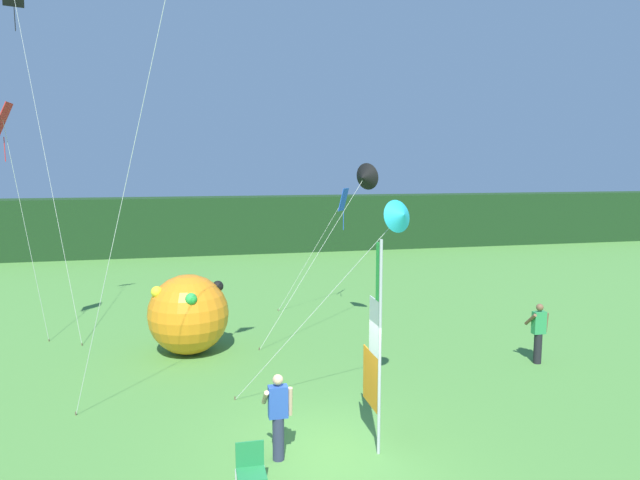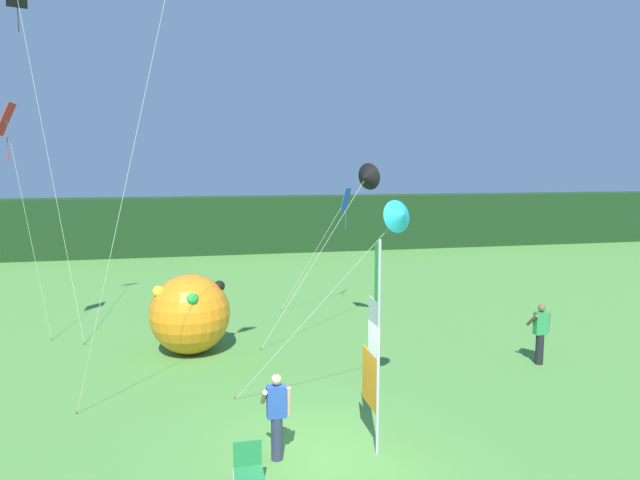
{
  "view_description": "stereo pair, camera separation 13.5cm",
  "coord_description": "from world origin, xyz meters",
  "px_view_note": "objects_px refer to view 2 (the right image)",
  "views": [
    {
      "loc": [
        -2.52,
        -9.97,
        5.51
      ],
      "look_at": [
        0.37,
        2.64,
        3.82
      ],
      "focal_mm": 32.07,
      "sensor_mm": 36.0,
      "label": 1
    },
    {
      "loc": [
        -2.39,
        -10.0,
        5.51
      ],
      "look_at": [
        0.37,
        2.64,
        3.82
      ],
      "focal_mm": 32.07,
      "sensor_mm": 36.0,
      "label": 2
    }
  ],
  "objects_px": {
    "kite_black_delta_2": "(366,178)",
    "kite_red_diamond_3": "(8,129)",
    "folding_chair": "(248,466)",
    "kite_cyan_delta_5": "(400,216)",
    "banner_flag": "(374,349)",
    "person_mid_field": "(540,332)",
    "kite_black_diamond_0": "(22,21)",
    "inflatable_balloon": "(190,314)",
    "person_near_banner": "(277,414)",
    "kite_blue_diamond_1": "(343,204)"
  },
  "relations": [
    {
      "from": "person_mid_field",
      "to": "kite_black_diamond_0",
      "type": "distance_m",
      "value": 17.63
    },
    {
      "from": "person_near_banner",
      "to": "kite_cyan_delta_5",
      "type": "distance_m",
      "value": 4.71
    },
    {
      "from": "kite_cyan_delta_5",
      "to": "kite_black_diamond_0",
      "type": "bearing_deg",
      "value": 139.11
    },
    {
      "from": "kite_black_diamond_0",
      "to": "kite_red_diamond_3",
      "type": "height_order",
      "value": "kite_black_diamond_0"
    },
    {
      "from": "kite_black_diamond_0",
      "to": "person_near_banner",
      "type": "bearing_deg",
      "value": -55.43
    },
    {
      "from": "inflatable_balloon",
      "to": "kite_black_delta_2",
      "type": "distance_m",
      "value": 6.81
    },
    {
      "from": "folding_chair",
      "to": "kite_blue_diamond_1",
      "type": "height_order",
      "value": "kite_blue_diamond_1"
    },
    {
      "from": "person_mid_field",
      "to": "kite_cyan_delta_5",
      "type": "bearing_deg",
      "value": -154.94
    },
    {
      "from": "kite_red_diamond_3",
      "to": "kite_cyan_delta_5",
      "type": "relative_size",
      "value": 1.5
    },
    {
      "from": "person_near_banner",
      "to": "kite_blue_diamond_1",
      "type": "bearing_deg",
      "value": 69.02
    },
    {
      "from": "person_mid_field",
      "to": "kite_blue_diamond_1",
      "type": "distance_m",
      "value": 8.45
    },
    {
      "from": "person_near_banner",
      "to": "kite_blue_diamond_1",
      "type": "height_order",
      "value": "kite_blue_diamond_1"
    },
    {
      "from": "kite_black_delta_2",
      "to": "kite_red_diamond_3",
      "type": "bearing_deg",
      "value": 175.35
    },
    {
      "from": "banner_flag",
      "to": "person_mid_field",
      "type": "height_order",
      "value": "banner_flag"
    },
    {
      "from": "banner_flag",
      "to": "folding_chair",
      "type": "relative_size",
      "value": 4.68
    },
    {
      "from": "banner_flag",
      "to": "person_near_banner",
      "type": "relative_size",
      "value": 2.5
    },
    {
      "from": "inflatable_balloon",
      "to": "person_near_banner",
      "type": "bearing_deg",
      "value": -76.34
    },
    {
      "from": "inflatable_balloon",
      "to": "kite_black_diamond_0",
      "type": "bearing_deg",
      "value": 152.28
    },
    {
      "from": "kite_black_diamond_0",
      "to": "person_mid_field",
      "type": "bearing_deg",
      "value": -21.29
    },
    {
      "from": "banner_flag",
      "to": "kite_black_delta_2",
      "type": "distance_m",
      "value": 8.07
    },
    {
      "from": "kite_cyan_delta_5",
      "to": "kite_blue_diamond_1",
      "type": "bearing_deg",
      "value": 82.68
    },
    {
      "from": "person_near_banner",
      "to": "kite_red_diamond_3",
      "type": "bearing_deg",
      "value": 129.15
    },
    {
      "from": "folding_chair",
      "to": "kite_cyan_delta_5",
      "type": "height_order",
      "value": "kite_cyan_delta_5"
    },
    {
      "from": "person_mid_field",
      "to": "kite_cyan_delta_5",
      "type": "distance_m",
      "value": 6.62
    },
    {
      "from": "folding_chair",
      "to": "kite_black_delta_2",
      "type": "distance_m",
      "value": 10.53
    },
    {
      "from": "person_near_banner",
      "to": "kite_red_diamond_3",
      "type": "relative_size",
      "value": 0.23
    },
    {
      "from": "kite_black_diamond_0",
      "to": "kite_black_delta_2",
      "type": "distance_m",
      "value": 11.37
    },
    {
      "from": "banner_flag",
      "to": "person_mid_field",
      "type": "distance_m",
      "value": 7.03
    },
    {
      "from": "person_near_banner",
      "to": "kite_cyan_delta_5",
      "type": "height_order",
      "value": "kite_cyan_delta_5"
    },
    {
      "from": "person_mid_field",
      "to": "folding_chair",
      "type": "xyz_separation_m",
      "value": [
        -8.52,
        -4.69,
        -0.4
      ]
    },
    {
      "from": "banner_flag",
      "to": "kite_cyan_delta_5",
      "type": "distance_m",
      "value": 2.86
    },
    {
      "from": "person_mid_field",
      "to": "kite_red_diamond_3",
      "type": "relative_size",
      "value": 0.23
    },
    {
      "from": "inflatable_balloon",
      "to": "kite_cyan_delta_5",
      "type": "xyz_separation_m",
      "value": [
        4.45,
        -5.44,
        3.27
      ]
    },
    {
      "from": "person_near_banner",
      "to": "kite_blue_diamond_1",
      "type": "distance_m",
      "value": 11.61
    },
    {
      "from": "person_near_banner",
      "to": "kite_red_diamond_3",
      "type": "distance_m",
      "value": 11.89
    },
    {
      "from": "inflatable_balloon",
      "to": "kite_red_diamond_3",
      "type": "distance_m",
      "value": 7.46
    },
    {
      "from": "kite_cyan_delta_5",
      "to": "person_mid_field",
      "type": "bearing_deg",
      "value": 25.06
    },
    {
      "from": "person_mid_field",
      "to": "kite_blue_diamond_1",
      "type": "xyz_separation_m",
      "value": [
        -3.89,
        6.81,
        3.16
      ]
    },
    {
      "from": "kite_blue_diamond_1",
      "to": "kite_red_diamond_3",
      "type": "distance_m",
      "value": 11.13
    },
    {
      "from": "person_near_banner",
      "to": "folding_chair",
      "type": "xyz_separation_m",
      "value": [
        -0.63,
        -1.07,
        -0.38
      ]
    },
    {
      "from": "person_near_banner",
      "to": "kite_red_diamond_3",
      "type": "xyz_separation_m",
      "value": [
        -6.6,
        8.1,
        5.67
      ]
    },
    {
      "from": "banner_flag",
      "to": "person_mid_field",
      "type": "xyz_separation_m",
      "value": [
        5.97,
        3.53,
        -1.09
      ]
    },
    {
      "from": "person_mid_field",
      "to": "kite_black_delta_2",
      "type": "xyz_separation_m",
      "value": [
        -3.99,
        3.63,
        4.22
      ]
    },
    {
      "from": "folding_chair",
      "to": "kite_cyan_delta_5",
      "type": "bearing_deg",
      "value": 33.9
    },
    {
      "from": "folding_chair",
      "to": "person_near_banner",
      "type": "bearing_deg",
      "value": 59.5
    },
    {
      "from": "inflatable_balloon",
      "to": "kite_black_diamond_0",
      "type": "xyz_separation_m",
      "value": [
        -4.68,
        2.46,
        8.6
      ]
    },
    {
      "from": "banner_flag",
      "to": "kite_red_diamond_3",
      "type": "height_order",
      "value": "kite_red_diamond_3"
    },
    {
      "from": "kite_cyan_delta_5",
      "to": "kite_black_delta_2",
      "type": "bearing_deg",
      "value": 79.81
    },
    {
      "from": "folding_chair",
      "to": "kite_black_delta_2",
      "type": "xyz_separation_m",
      "value": [
        4.53,
        8.31,
        4.62
      ]
    },
    {
      "from": "kite_blue_diamond_1",
      "to": "kite_black_delta_2",
      "type": "relative_size",
      "value": 0.84
    }
  ]
}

